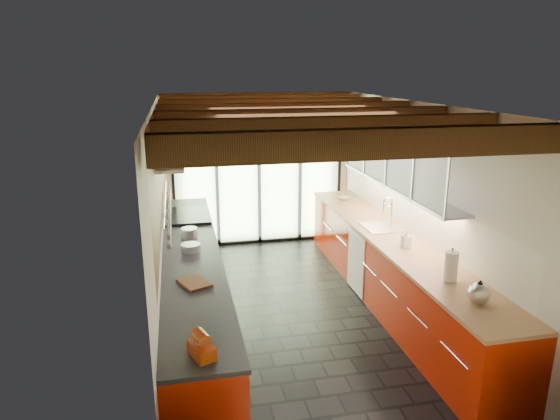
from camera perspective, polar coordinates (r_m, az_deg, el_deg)
The scene contains 18 objects.
ground at distance 6.49m, azimuth 1.77°, elevation -11.58°, with size 5.50×5.50×0.00m, color black.
room_shell at distance 5.91m, azimuth 1.90°, elevation 2.78°, with size 5.50×5.50×5.50m.
ceiling_beams at distance 6.15m, azimuth 1.12°, elevation 10.93°, with size 3.14×5.06×4.90m.
glass_door at distance 8.50m, azimuth -2.43°, elevation 6.88°, with size 2.95×0.10×2.90m.
left_counter at distance 6.14m, azimuth -9.98°, elevation -8.73°, with size 0.68×5.00×0.92m.
range_stove at distance 7.48m, azimuth -10.42°, elevation -4.08°, with size 0.66×0.90×0.97m.
right_counter at distance 6.69m, azimuth 12.55°, elevation -6.76°, with size 0.68×5.00×0.92m.
sink_assembly at distance 6.86m, azimuth 11.55°, elevation -1.66°, with size 0.45×0.52×0.43m.
upper_cabinets_right at distance 6.62m, azimuth 13.46°, elevation 5.52°, with size 0.34×3.00×3.00m.
left_wall_fixtures at distance 6.01m, azimuth -12.57°, elevation 3.89°, with size 0.28×2.60×0.96m.
stand_mixer at distance 3.90m, azimuth -8.94°, elevation -15.07°, with size 0.22×0.27×0.22m.
pot_large at distance 6.41m, azimuth -10.34°, elevation -2.62°, with size 0.21×0.21×0.13m, color silver.
pot_small at distance 5.97m, azimuth -10.17°, elevation -4.24°, with size 0.23×0.23×0.09m, color silver.
cutting_board at distance 5.10m, azimuth -9.76°, elevation -8.21°, with size 0.25×0.34×0.03m, color brown.
kettle at distance 4.97m, azimuth 21.81°, elevation -8.71°, with size 0.25×0.28×0.24m.
paper_towel at distance 5.33m, azimuth 18.97°, elevation -6.15°, with size 0.15×0.15×0.37m.
soap_bottle at distance 6.17m, azimuth 14.24°, elevation -3.18°, with size 0.10×0.10×0.22m, color silver.
bowl at distance 8.22m, azimuth 7.30°, elevation 1.34°, with size 0.18×0.18×0.05m, color silver.
Camera 1 is at (-1.38, -5.59, 3.00)m, focal length 32.00 mm.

